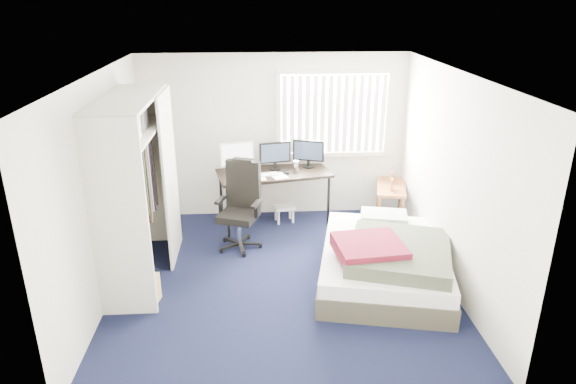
% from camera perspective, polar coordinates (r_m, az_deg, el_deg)
% --- Properties ---
extents(ground, '(4.20, 4.20, 0.00)m').
position_cam_1_polar(ground, '(6.41, -0.71, -9.70)').
color(ground, black).
rests_on(ground, ground).
extents(room_shell, '(4.20, 4.20, 4.20)m').
position_cam_1_polar(room_shell, '(5.78, -0.78, 3.25)').
color(room_shell, silver).
rests_on(room_shell, ground).
extents(window_assembly, '(1.72, 0.09, 1.32)m').
position_cam_1_polar(window_assembly, '(7.81, 5.11, 8.61)').
color(window_assembly, white).
rests_on(window_assembly, ground).
extents(closet, '(0.64, 1.84, 2.22)m').
position_cam_1_polar(closet, '(6.24, -16.44, 2.18)').
color(closet, beige).
rests_on(closet, ground).
extents(desk, '(1.76, 1.09, 1.27)m').
position_cam_1_polar(desk, '(7.66, -1.61, 2.44)').
color(desk, black).
rests_on(desk, ground).
extents(office_chair, '(0.74, 0.74, 1.22)m').
position_cam_1_polar(office_chair, '(7.06, -5.26, -2.45)').
color(office_chair, black).
rests_on(office_chair, ground).
extents(footstool, '(0.36, 0.31, 0.25)m').
position_cam_1_polar(footstool, '(7.86, -0.41, -1.98)').
color(footstool, white).
rests_on(footstool, ground).
extents(nightstand, '(0.60, 0.91, 0.75)m').
position_cam_1_polar(nightstand, '(7.93, 11.36, 0.21)').
color(nightstand, brown).
rests_on(nightstand, ground).
extents(bed, '(1.88, 2.27, 0.66)m').
position_cam_1_polar(bed, '(6.37, 10.76, -7.43)').
color(bed, '#3D382C').
rests_on(bed, ground).
extents(pine_box, '(0.48, 0.39, 0.33)m').
position_cam_1_polar(pine_box, '(6.12, -16.39, -10.52)').
color(pine_box, tan).
rests_on(pine_box, ground).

